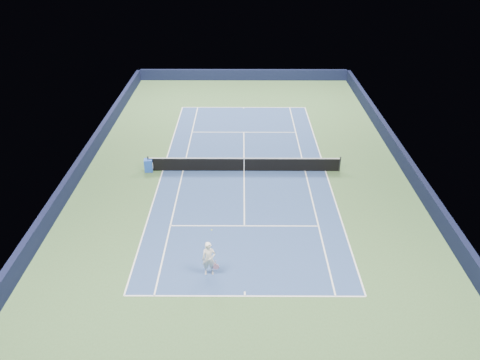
{
  "coord_description": "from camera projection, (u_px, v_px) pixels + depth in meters",
  "views": [
    {
      "loc": [
        -0.15,
        -27.65,
        15.06
      ],
      "look_at": [
        -0.26,
        -3.0,
        1.0
      ],
      "focal_mm": 35.0,
      "sensor_mm": 36.0,
      "label": 1
    }
  ],
  "objects": [
    {
      "name": "service_line_near",
      "position": [
        244.0,
        226.0,
        25.92
      ],
      "size": [
        8.23,
        0.08,
        0.0
      ],
      "primitive_type": "cube",
      "color": "white",
      "rests_on": "ground"
    },
    {
      "name": "wall_right",
      "position": [
        406.0,
        164.0,
        31.16
      ],
      "size": [
        0.35,
        40.0,
        1.1
      ],
      "primitive_type": "cube",
      "color": "black",
      "rests_on": "ground"
    },
    {
      "name": "center_service_line",
      "position": [
        244.0,
        171.0,
        31.48
      ],
      "size": [
        0.08,
        12.8,
        0.0
      ],
      "primitive_type": "cube",
      "color": "white",
      "rests_on": "ground"
    },
    {
      "name": "sponsor_cube",
      "position": [
        149.0,
        165.0,
        31.25
      ],
      "size": [
        0.62,
        0.54,
        0.87
      ],
      "color": "blue",
      "rests_on": "ground"
    },
    {
      "name": "court_surface",
      "position": [
        244.0,
        171.0,
        31.48
      ],
      "size": [
        10.97,
        23.77,
        0.01
      ],
      "primitive_type": "cube",
      "color": "navy",
      "rests_on": "ground"
    },
    {
      "name": "sideline_doubles_right",
      "position": [
        325.0,
        171.0,
        31.45
      ],
      "size": [
        0.08,
        23.77,
        0.0
      ],
      "primitive_type": "cube",
      "color": "white",
      "rests_on": "ground"
    },
    {
      "name": "center_mark_far",
      "position": [
        244.0,
        108.0,
        41.67
      ],
      "size": [
        0.08,
        0.3,
        0.0
      ],
      "primitive_type": "cube",
      "color": "white",
      "rests_on": "ground"
    },
    {
      "name": "sideline_singles_right",
      "position": [
        305.0,
        171.0,
        31.46
      ],
      "size": [
        0.08,
        23.77,
        0.0
      ],
      "primitive_type": "cube",
      "color": "white",
      "rests_on": "ground"
    },
    {
      "name": "baseline_far",
      "position": [
        244.0,
        107.0,
        41.8
      ],
      "size": [
        10.97,
        0.08,
        0.0
      ],
      "primitive_type": "cube",
      "color": "white",
      "rests_on": "ground"
    },
    {
      "name": "tennis_net",
      "position": [
        244.0,
        164.0,
        31.23
      ],
      "size": [
        12.9,
        0.1,
        1.07
      ],
      "color": "black",
      "rests_on": "ground"
    },
    {
      "name": "center_mark_near",
      "position": [
        245.0,
        294.0,
        21.28
      ],
      "size": [
        0.08,
        0.3,
        0.0
      ],
      "primitive_type": "cube",
      "color": "white",
      "rests_on": "ground"
    },
    {
      "name": "sideline_singles_left",
      "position": [
        183.0,
        171.0,
        31.49
      ],
      "size": [
        0.08,
        23.77,
        0.0
      ],
      "primitive_type": "cube",
      "color": "white",
      "rests_on": "ground"
    },
    {
      "name": "service_line_far",
      "position": [
        244.0,
        132.0,
        37.04
      ],
      "size": [
        8.23,
        0.08,
        0.0
      ],
      "primitive_type": "cube",
      "color": "white",
      "rests_on": "ground"
    },
    {
      "name": "tennis_player",
      "position": [
        209.0,
        259.0,
        22.05
      ],
      "size": [
        0.82,
        1.27,
        1.88
      ],
      "color": "white",
      "rests_on": "ground"
    },
    {
      "name": "baseline_near",
      "position": [
        245.0,
        296.0,
        21.15
      ],
      "size": [
        10.97,
        0.08,
        0.0
      ],
      "primitive_type": "cube",
      "color": "white",
      "rests_on": "ground"
    },
    {
      "name": "ground",
      "position": [
        244.0,
        171.0,
        31.48
      ],
      "size": [
        40.0,
        40.0,
        0.0
      ],
      "primitive_type": "plane",
      "color": "#38572F",
      "rests_on": "ground"
    },
    {
      "name": "wall_far",
      "position": [
        244.0,
        75.0,
        48.43
      ],
      "size": [
        22.0,
        0.35,
        1.1
      ],
      "primitive_type": "cube",
      "color": "black",
      "rests_on": "ground"
    },
    {
      "name": "sideline_doubles_left",
      "position": [
        163.0,
        171.0,
        31.5
      ],
      "size": [
        0.08,
        23.77,
        0.0
      ],
      "primitive_type": "cube",
      "color": "white",
      "rests_on": "ground"
    },
    {
      "name": "wall_left",
      "position": [
        82.0,
        163.0,
        31.25
      ],
      "size": [
        0.35,
        40.0,
        1.1
      ],
      "primitive_type": "cube",
      "color": "black",
      "rests_on": "ground"
    }
  ]
}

